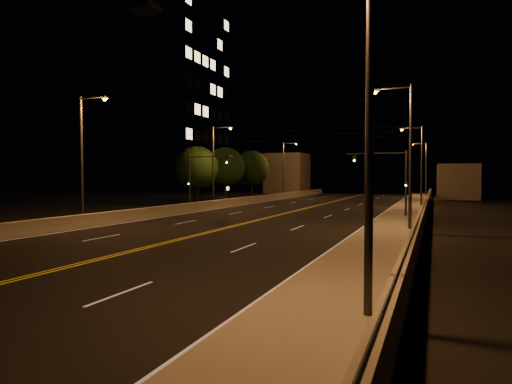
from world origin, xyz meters
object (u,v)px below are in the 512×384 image
at_px(building_tower, 146,105).
at_px(streetlight_1, 406,148).
at_px(traffic_signal_right, 393,175).
at_px(streetlight_4, 84,152).
at_px(streetlight_0, 358,100).
at_px(tree_0, 197,168).
at_px(streetlight_6, 285,166).
at_px(tree_2, 252,168).
at_px(streetlight_3, 424,166).
at_px(traffic_signal_left, 199,176).
at_px(streetlight_5, 215,161).
at_px(tree_1, 225,167).
at_px(streetlight_2, 419,161).

bearing_deg(building_tower, streetlight_1, -35.70).
xyz_separation_m(streetlight_1, traffic_signal_right, (-1.57, 9.20, -1.68)).
xyz_separation_m(streetlight_4, building_tower, (-21.60, 35.71, 10.15)).
bearing_deg(streetlight_4, streetlight_0, -31.78).
bearing_deg(tree_0, building_tower, 143.08).
distance_m(streetlight_6, tree_2, 5.69).
relative_size(streetlight_0, streetlight_3, 1.00).
bearing_deg(traffic_signal_right, traffic_signal_left, 180.00).
distance_m(streetlight_0, traffic_signal_right, 27.36).
height_order(streetlight_5, streetlight_6, same).
relative_size(streetlight_5, tree_1, 1.19).
relative_size(streetlight_3, streetlight_4, 1.00).
height_order(streetlight_3, streetlight_6, same).
distance_m(streetlight_1, tree_1, 38.41).
relative_size(streetlight_3, tree_0, 1.27).
bearing_deg(tree_1, building_tower, 168.74).
relative_size(streetlight_4, tree_1, 1.19).
height_order(building_tower, tree_0, building_tower).
distance_m(traffic_signal_left, tree_0, 10.13).
height_order(streetlight_1, building_tower, building_tower).
bearing_deg(streetlight_2, streetlight_3, 90.00).
height_order(traffic_signal_left, building_tower, building_tower).
bearing_deg(streetlight_1, tree_0, 145.16).
distance_m(streetlight_5, tree_0, 5.06).
bearing_deg(tree_1, streetlight_4, -80.91).
xyz_separation_m(streetlight_5, traffic_signal_right, (19.88, -5.74, -1.68)).
xyz_separation_m(streetlight_1, streetlight_5, (-21.45, 14.94, 0.00)).
bearing_deg(traffic_signal_left, streetlight_3, 62.58).
xyz_separation_m(streetlight_1, streetlight_3, (0.00, 48.30, 0.00)).
bearing_deg(streetlight_4, tree_2, 96.46).
distance_m(streetlight_6, traffic_signal_left, 30.28).
xyz_separation_m(streetlight_0, streetlight_5, (-21.45, 33.01, 0.00)).
relative_size(traffic_signal_left, tree_0, 0.78).
relative_size(streetlight_4, streetlight_5, 1.00).
relative_size(streetlight_1, traffic_signal_right, 1.62).
height_order(tree_0, tree_1, tree_1).
relative_size(streetlight_2, streetlight_6, 1.00).
xyz_separation_m(traffic_signal_left, building_tower, (-22.77, 21.73, 11.83)).
bearing_deg(tree_2, streetlight_1, -54.18).
bearing_deg(tree_2, traffic_signal_right, -47.69).
distance_m(building_tower, tree_1, 19.79).
xyz_separation_m(streetlight_2, traffic_signal_left, (-20.28, -14.48, -1.68)).
bearing_deg(streetlight_4, streetlight_3, 67.99).
bearing_deg(tree_1, traffic_signal_right, -36.37).
bearing_deg(tree_0, streetlight_1, -34.84).
xyz_separation_m(traffic_signal_right, tree_0, (-24.00, 8.59, 0.95)).
relative_size(streetlight_1, tree_1, 1.19).
distance_m(streetlight_5, streetlight_6, 24.47).
xyz_separation_m(streetlight_6, traffic_signal_right, (19.88, -30.21, -1.68)).
bearing_deg(streetlight_1, tree_2, 125.82).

